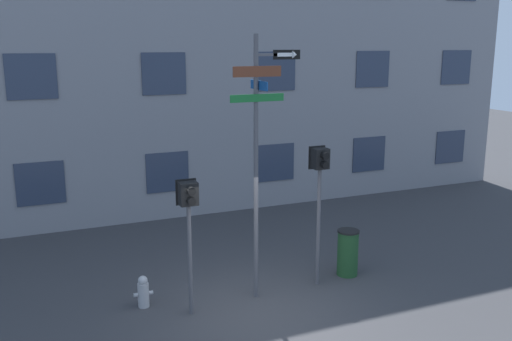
# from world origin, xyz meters

# --- Properties ---
(ground_plane) EXTENTS (60.00, 60.00, 0.00)m
(ground_plane) POSITION_xyz_m (0.00, 0.00, 0.00)
(ground_plane) COLOR #38383A
(street_sign_pole) EXTENTS (1.45, 0.77, 5.20)m
(street_sign_pole) POSITION_xyz_m (0.36, 0.75, 3.10)
(street_sign_pole) COLOR #4C4C51
(street_sign_pole) RESTS_ON ground_plane
(pedestrian_signal_left) EXTENTS (0.39, 0.40, 2.61)m
(pedestrian_signal_left) POSITION_xyz_m (-1.13, 0.56, 2.07)
(pedestrian_signal_left) COLOR #4C4C51
(pedestrian_signal_left) RESTS_ON ground_plane
(pedestrian_signal_right) EXTENTS (0.38, 0.40, 2.97)m
(pedestrian_signal_right) POSITION_xyz_m (1.74, 0.82, 2.33)
(pedestrian_signal_right) COLOR #4C4C51
(pedestrian_signal_right) RESTS_ON ground_plane
(fire_hydrant) EXTENTS (0.38, 0.22, 0.64)m
(fire_hydrant) POSITION_xyz_m (-1.90, 1.21, 0.31)
(fire_hydrant) COLOR #A5A5A8
(fire_hydrant) RESTS_ON ground_plane
(trash_bin) EXTENTS (0.48, 0.48, 1.03)m
(trash_bin) POSITION_xyz_m (2.59, 1.00, 0.52)
(trash_bin) COLOR #1E4723
(trash_bin) RESTS_ON ground_plane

